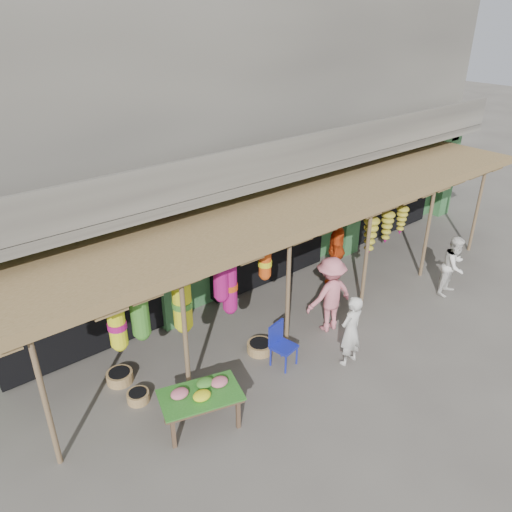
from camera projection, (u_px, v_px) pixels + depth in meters
ground at (327, 317)px, 11.98m from camera, size 80.00×80.00×0.00m
building at (207, 139)px, 13.81m from camera, size 16.40×6.80×7.00m
awning at (303, 209)px, 11.27m from camera, size 14.00×2.70×2.79m
flower_table at (201, 395)px, 8.62m from camera, size 1.57×1.18×0.84m
blue_chair at (281, 342)px, 10.20m from camera, size 0.53×0.54×0.95m
basket_left at (120, 377)px, 9.88m from camera, size 0.66×0.66×0.22m
basket_mid at (260, 347)px, 10.74m from camera, size 0.73×0.73×0.21m
basket_right at (138, 397)px, 9.41m from camera, size 0.56×0.56×0.19m
person_front at (351, 331)px, 10.12m from camera, size 0.59×0.40×1.58m
person_right at (454, 266)px, 12.61m from camera, size 0.84×0.69×1.58m
person_vendor at (336, 249)px, 13.06m from camera, size 1.19×1.08×1.94m
person_shopper at (330, 294)px, 11.16m from camera, size 1.25×0.83×1.81m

